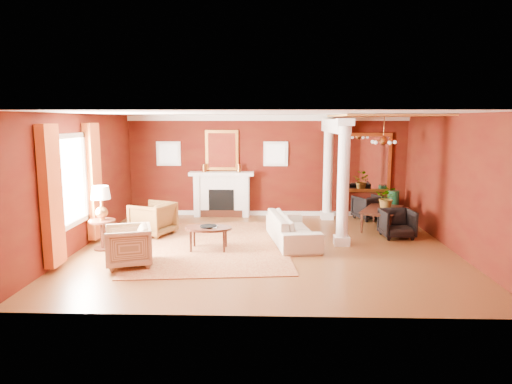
{
  "coord_description": "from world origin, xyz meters",
  "views": [
    {
      "loc": [
        0.11,
        -9.64,
        2.77
      ],
      "look_at": [
        -0.22,
        0.55,
        1.15
      ],
      "focal_mm": 32.0,
      "sensor_mm": 36.0,
      "label": 1
    }
  ],
  "objects_px": {
    "sofa": "(293,224)",
    "armchair_stripe": "(128,244)",
    "side_table": "(101,208)",
    "dining_table": "(383,213)",
    "coffee_table": "(209,229)",
    "armchair_leopard": "(153,217)"
  },
  "relations": [
    {
      "from": "sofa",
      "to": "armchair_leopard",
      "type": "bearing_deg",
      "value": 71.5
    },
    {
      "from": "armchair_leopard",
      "to": "armchair_stripe",
      "type": "bearing_deg",
      "value": 26.63
    },
    {
      "from": "armchair_leopard",
      "to": "armchair_stripe",
      "type": "height_order",
      "value": "armchair_leopard"
    },
    {
      "from": "sofa",
      "to": "armchair_stripe",
      "type": "distance_m",
      "value": 3.68
    },
    {
      "from": "armchair_leopard",
      "to": "coffee_table",
      "type": "height_order",
      "value": "armchair_leopard"
    },
    {
      "from": "armchair_leopard",
      "to": "sofa",
      "type": "bearing_deg",
      "value": 104.5
    },
    {
      "from": "armchair_leopard",
      "to": "dining_table",
      "type": "distance_m",
      "value": 5.77
    },
    {
      "from": "sofa",
      "to": "dining_table",
      "type": "xyz_separation_m",
      "value": [
        2.37,
        1.36,
        -0.02
      ]
    },
    {
      "from": "sofa",
      "to": "side_table",
      "type": "bearing_deg",
      "value": 90.24
    },
    {
      "from": "coffee_table",
      "to": "side_table",
      "type": "height_order",
      "value": "side_table"
    },
    {
      "from": "sofa",
      "to": "armchair_leopard",
      "type": "xyz_separation_m",
      "value": [
        -3.34,
        0.54,
        0.01
      ]
    },
    {
      "from": "armchair_stripe",
      "to": "side_table",
      "type": "bearing_deg",
      "value": -158.11
    },
    {
      "from": "armchair_stripe",
      "to": "dining_table",
      "type": "relative_size",
      "value": 0.57
    },
    {
      "from": "coffee_table",
      "to": "side_table",
      "type": "distance_m",
      "value": 2.33
    },
    {
      "from": "armchair_stripe",
      "to": "coffee_table",
      "type": "bearing_deg",
      "value": 110.48
    },
    {
      "from": "dining_table",
      "to": "sofa",
      "type": "bearing_deg",
      "value": 144.84
    },
    {
      "from": "coffee_table",
      "to": "dining_table",
      "type": "bearing_deg",
      "value": 26.0
    },
    {
      "from": "armchair_stripe",
      "to": "dining_table",
      "type": "height_order",
      "value": "armchair_stripe"
    },
    {
      "from": "armchair_leopard",
      "to": "side_table",
      "type": "xyz_separation_m",
      "value": [
        -0.77,
        -1.23,
        0.47
      ]
    },
    {
      "from": "sofa",
      "to": "side_table",
      "type": "distance_m",
      "value": 4.2
    },
    {
      "from": "sofa",
      "to": "dining_table",
      "type": "height_order",
      "value": "sofa"
    },
    {
      "from": "coffee_table",
      "to": "sofa",
      "type": "bearing_deg",
      "value": 20.5
    }
  ]
}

